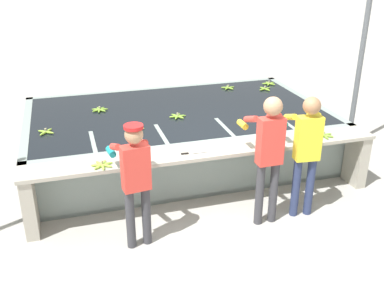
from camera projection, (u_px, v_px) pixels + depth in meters
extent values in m
plane|color=#A3A099|center=(214.00, 213.00, 6.19)|extent=(80.00, 80.00, 0.00)
cube|color=gray|center=(178.00, 155.00, 7.87)|extent=(4.94, 2.93, 0.06)
cube|color=gray|center=(203.00, 169.00, 6.47)|extent=(4.94, 0.12, 0.86)
cube|color=gray|center=(160.00, 109.00, 8.94)|extent=(4.94, 0.12, 0.86)
cube|color=gray|center=(30.00, 151.00, 7.08)|extent=(0.12, 2.93, 0.86)
cube|color=gray|center=(303.00, 120.00, 8.34)|extent=(0.12, 2.93, 0.86)
cube|color=black|center=(178.00, 133.00, 7.70)|extent=(4.70, 2.69, 0.80)
cube|color=gray|center=(96.00, 169.00, 6.49)|extent=(0.06, 0.80, 0.86)
cube|color=gray|center=(162.00, 160.00, 6.75)|extent=(0.06, 0.80, 0.86)
cube|color=gray|center=(224.00, 153.00, 7.00)|extent=(0.06, 0.80, 0.86)
cube|color=gray|center=(281.00, 145.00, 7.26)|extent=(0.06, 0.80, 0.86)
cube|color=#A8A393|center=(209.00, 151.00, 6.06)|extent=(4.94, 0.45, 0.05)
cube|color=#A8A393|center=(29.00, 205.00, 5.61)|extent=(0.16, 0.41, 0.81)
cube|color=#A8A393|center=(356.00, 159.00, 6.85)|extent=(0.16, 0.41, 0.81)
cylinder|color=#38383D|center=(130.00, 219.00, 5.36)|extent=(0.11, 0.11, 0.78)
cylinder|color=#38383D|center=(146.00, 215.00, 5.43)|extent=(0.11, 0.11, 0.78)
cube|color=#DB3D33|center=(136.00, 168.00, 5.13)|extent=(0.34, 0.21, 0.55)
sphere|color=tan|center=(134.00, 135.00, 4.97)|extent=(0.21, 0.21, 0.21)
cylinder|color=red|center=(133.00, 127.00, 4.93)|extent=(0.22, 0.22, 0.04)
cylinder|color=#DB3D33|center=(115.00, 147.00, 5.20)|extent=(0.12, 0.32, 0.18)
cylinder|color=teal|center=(111.00, 152.00, 5.48)|extent=(0.11, 0.21, 0.08)
cylinder|color=#DB3D33|center=(142.00, 143.00, 5.32)|extent=(0.12, 0.32, 0.18)
cylinder|color=teal|center=(136.00, 147.00, 5.60)|extent=(0.11, 0.21, 0.08)
cylinder|color=#38383D|center=(259.00, 194.00, 5.81)|extent=(0.11, 0.11, 0.86)
cylinder|color=#38383D|center=(273.00, 192.00, 5.86)|extent=(0.11, 0.11, 0.86)
cube|color=#DB3D33|center=(270.00, 141.00, 5.54)|extent=(0.32, 0.18, 0.61)
sphere|color=tan|center=(273.00, 106.00, 5.36)|extent=(0.23, 0.23, 0.23)
cylinder|color=#DB3D33|center=(251.00, 119.00, 5.63)|extent=(0.09, 0.31, 0.18)
cylinder|color=gold|center=(242.00, 125.00, 5.91)|extent=(0.09, 0.20, 0.08)
cylinder|color=#DB3D33|center=(274.00, 116.00, 5.72)|extent=(0.09, 0.31, 0.18)
cylinder|color=gold|center=(264.00, 122.00, 6.00)|extent=(0.09, 0.20, 0.08)
cylinder|color=navy|center=(296.00, 188.00, 6.00)|extent=(0.11, 0.11, 0.83)
cylinder|color=navy|center=(310.00, 187.00, 6.03)|extent=(0.11, 0.11, 0.83)
cube|color=yellow|center=(308.00, 138.00, 5.73)|extent=(0.34, 0.20, 0.59)
sphere|color=#9E704C|center=(312.00, 106.00, 5.56)|extent=(0.23, 0.23, 0.23)
cylinder|color=yellow|center=(290.00, 117.00, 5.85)|extent=(0.11, 0.32, 0.18)
cylinder|color=#1EA3AD|center=(283.00, 122.00, 6.14)|extent=(0.11, 0.21, 0.08)
cylinder|color=yellow|center=(313.00, 116.00, 5.90)|extent=(0.11, 0.32, 0.18)
cylinder|color=#1EA3AD|center=(305.00, 121.00, 6.19)|extent=(0.11, 0.21, 0.08)
ellipsoid|color=#75A333|center=(102.00, 110.00, 7.49)|extent=(0.13, 0.16, 0.04)
ellipsoid|color=#75A333|center=(103.00, 109.00, 7.53)|extent=(0.17, 0.04, 0.04)
ellipsoid|color=#75A333|center=(102.00, 109.00, 7.57)|extent=(0.14, 0.15, 0.04)
ellipsoid|color=#75A333|center=(99.00, 109.00, 7.56)|extent=(0.07, 0.17, 0.04)
ellipsoid|color=#75A333|center=(97.00, 110.00, 7.53)|extent=(0.17, 0.11, 0.04)
ellipsoid|color=#75A333|center=(97.00, 110.00, 7.49)|extent=(0.17, 0.10, 0.04)
ellipsoid|color=#75A333|center=(99.00, 111.00, 7.47)|extent=(0.07, 0.17, 0.04)
cylinder|color=tan|center=(100.00, 108.00, 7.51)|extent=(0.03, 0.03, 0.04)
ellipsoid|color=#7FAD33|center=(271.00, 84.00, 8.96)|extent=(0.13, 0.16, 0.04)
ellipsoid|color=#7FAD33|center=(271.00, 83.00, 9.02)|extent=(0.17, 0.09, 0.04)
ellipsoid|color=#7FAD33|center=(268.00, 83.00, 9.04)|extent=(0.04, 0.17, 0.04)
ellipsoid|color=#7FAD33|center=(266.00, 84.00, 8.99)|extent=(0.17, 0.08, 0.04)
ellipsoid|color=#7FAD33|center=(268.00, 84.00, 8.94)|extent=(0.13, 0.16, 0.04)
cylinder|color=tan|center=(269.00, 82.00, 8.97)|extent=(0.03, 0.03, 0.04)
ellipsoid|color=#8CB738|center=(49.00, 132.00, 6.59)|extent=(0.16, 0.13, 0.04)
ellipsoid|color=#8CB738|center=(48.00, 131.00, 6.65)|extent=(0.13, 0.16, 0.04)
ellipsoid|color=#8CB738|center=(43.00, 131.00, 6.62)|extent=(0.16, 0.13, 0.04)
ellipsoid|color=#8CB738|center=(44.00, 133.00, 6.56)|extent=(0.13, 0.16, 0.04)
cylinder|color=tan|center=(46.00, 130.00, 6.59)|extent=(0.03, 0.03, 0.04)
ellipsoid|color=#75A333|center=(181.00, 116.00, 7.24)|extent=(0.17, 0.04, 0.04)
ellipsoid|color=#75A333|center=(178.00, 115.00, 7.27)|extent=(0.11, 0.17, 0.04)
ellipsoid|color=#75A333|center=(175.00, 116.00, 7.26)|extent=(0.12, 0.16, 0.04)
ellipsoid|color=#75A333|center=(174.00, 117.00, 7.21)|extent=(0.17, 0.04, 0.04)
ellipsoid|color=#75A333|center=(177.00, 117.00, 7.17)|extent=(0.11, 0.17, 0.04)
ellipsoid|color=#75A333|center=(180.00, 117.00, 7.19)|extent=(0.12, 0.16, 0.04)
cylinder|color=tan|center=(178.00, 114.00, 7.21)|extent=(0.03, 0.03, 0.04)
ellipsoid|color=#7FAD33|center=(263.00, 89.00, 8.62)|extent=(0.17, 0.09, 0.04)
ellipsoid|color=#7FAD33|center=(267.00, 90.00, 8.60)|extent=(0.09, 0.17, 0.04)
ellipsoid|color=#7FAD33|center=(267.00, 88.00, 8.68)|extent=(0.17, 0.09, 0.04)
ellipsoid|color=#7FAD33|center=(263.00, 88.00, 8.69)|extent=(0.09, 0.17, 0.04)
cylinder|color=tan|center=(265.00, 87.00, 8.63)|extent=(0.03, 0.03, 0.04)
ellipsoid|color=#75A333|center=(231.00, 87.00, 8.74)|extent=(0.17, 0.06, 0.04)
ellipsoid|color=#75A333|center=(227.00, 87.00, 8.77)|extent=(0.06, 0.17, 0.04)
ellipsoid|color=#75A333|center=(225.00, 88.00, 8.72)|extent=(0.17, 0.11, 0.04)
ellipsoid|color=#75A333|center=(227.00, 88.00, 8.67)|extent=(0.14, 0.15, 0.04)
ellipsoid|color=#75A333|center=(230.00, 88.00, 8.68)|extent=(0.11, 0.17, 0.04)
cylinder|color=tan|center=(228.00, 86.00, 8.70)|extent=(0.03, 0.03, 0.04)
ellipsoid|color=#9EC642|center=(133.00, 129.00, 6.72)|extent=(0.16, 0.12, 0.04)
ellipsoid|color=#9EC642|center=(136.00, 129.00, 6.71)|extent=(0.04, 0.17, 0.04)
ellipsoid|color=#9EC642|center=(139.00, 128.00, 6.75)|extent=(0.17, 0.11, 0.04)
ellipsoid|color=#9EC642|center=(138.00, 127.00, 6.79)|extent=(0.16, 0.12, 0.04)
ellipsoid|color=#9EC642|center=(135.00, 127.00, 6.81)|extent=(0.04, 0.17, 0.04)
ellipsoid|color=#9EC642|center=(132.00, 127.00, 6.77)|extent=(0.17, 0.11, 0.04)
cylinder|color=tan|center=(135.00, 126.00, 6.74)|extent=(0.03, 0.03, 0.04)
ellipsoid|color=#9EC642|center=(104.00, 163.00, 5.63)|extent=(0.10, 0.17, 0.04)
ellipsoid|color=#9EC642|center=(100.00, 164.00, 5.62)|extent=(0.11, 0.17, 0.04)
ellipsoid|color=#9EC642|center=(98.00, 165.00, 5.58)|extent=(0.17, 0.07, 0.04)
ellipsoid|color=#9EC642|center=(99.00, 167.00, 5.54)|extent=(0.15, 0.14, 0.04)
ellipsoid|color=#9EC642|center=(103.00, 167.00, 5.53)|extent=(0.04, 0.17, 0.04)
ellipsoid|color=#9EC642|center=(106.00, 166.00, 5.56)|extent=(0.16, 0.13, 0.04)
ellipsoid|color=#9EC642|center=(106.00, 164.00, 5.61)|extent=(0.17, 0.08, 0.04)
cylinder|color=tan|center=(102.00, 162.00, 5.57)|extent=(0.03, 0.03, 0.04)
ellipsoid|color=#75A333|center=(322.00, 136.00, 6.44)|extent=(0.16, 0.12, 0.04)
ellipsoid|color=#75A333|center=(326.00, 137.00, 6.43)|extent=(0.05, 0.17, 0.04)
ellipsoid|color=#75A333|center=(328.00, 136.00, 6.45)|extent=(0.15, 0.14, 0.04)
ellipsoid|color=#75A333|center=(327.00, 135.00, 6.50)|extent=(0.17, 0.06, 0.04)
ellipsoid|color=#75A333|center=(324.00, 134.00, 6.52)|extent=(0.12, 0.16, 0.04)
ellipsoid|color=#75A333|center=(321.00, 134.00, 6.51)|extent=(0.09, 0.17, 0.04)
ellipsoid|color=#75A333|center=(320.00, 135.00, 6.48)|extent=(0.17, 0.09, 0.04)
cylinder|color=tan|center=(324.00, 133.00, 6.46)|extent=(0.03, 0.03, 0.04)
cube|color=silver|center=(199.00, 152.00, 5.96)|extent=(0.20, 0.04, 0.00)
cube|color=black|center=(185.00, 154.00, 5.91)|extent=(0.10, 0.03, 0.02)
cylinder|color=slate|center=(361.00, 60.00, 7.71)|extent=(0.09, 0.09, 3.20)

